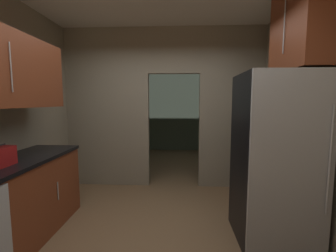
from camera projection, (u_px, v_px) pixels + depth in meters
The scene contains 6 objects.
ground at pixel (152, 244), 2.45m from camera, with size 20.00×20.00×0.00m, color brown.
kitchen_partition at pixel (161, 104), 4.07m from camera, with size 3.53×0.12×2.84m.
adjoining_room_shell at pixel (169, 106), 6.17m from camera, with size 3.53×3.14×2.84m.
refrigerator at pixel (274, 159), 2.46m from camera, with size 0.77×0.80×1.84m.
lower_cabinet_run at pixel (4, 211), 2.24m from camera, with size 0.62×2.08×0.93m.
upper_cabinet_fridgeside at pixel (302, 26), 2.39m from camera, with size 0.36×0.85×0.94m.
Camera 1 is at (0.29, -2.29, 1.54)m, focal length 24.05 mm.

